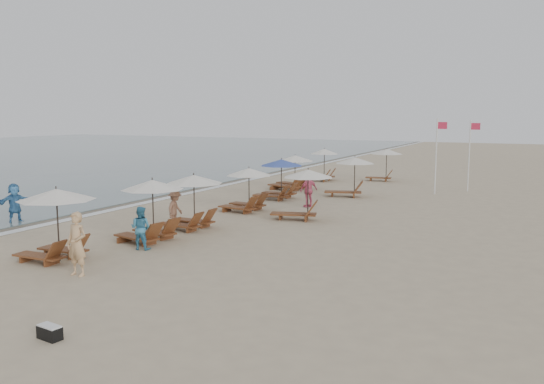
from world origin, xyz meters
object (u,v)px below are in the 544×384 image
at_px(beachgoer_mid_a, 141,228).
at_px(beachgoer_far_a, 309,190).
at_px(flag_pole_near, 437,152).
at_px(inland_station_1, 349,173).
at_px(inland_station_2, 384,160).
at_px(lounger_station_1, 149,209).
at_px(lounger_station_3, 245,189).
at_px(lounger_station_5, 291,173).
at_px(lounger_station_4, 278,178).
at_px(duffel_bag, 50,332).
at_px(inland_station_0, 302,189).
at_px(waterline_walker, 15,203).
at_px(lounger_station_6, 321,166).
at_px(lounger_station_2, 190,199).
at_px(beachgoer_mid_b, 175,209).
at_px(lounger_station_0, 54,219).
at_px(beachgoer_near, 77,244).

relative_size(beachgoer_mid_a, beachgoer_far_a, 0.87).
bearing_deg(flag_pole_near, inland_station_1, -143.24).
xyz_separation_m(inland_station_2, beachgoer_far_a, (-0.43, -12.65, -0.62)).
bearing_deg(lounger_station_1, beachgoer_mid_a, -64.71).
distance_m(lounger_station_3, lounger_station_5, 8.27).
height_order(lounger_station_1, lounger_station_5, lounger_station_1).
relative_size(lounger_station_1, lounger_station_4, 0.97).
bearing_deg(inland_station_1, flag_pole_near, 36.76).
distance_m(lounger_station_5, duffel_bag, 24.22).
relative_size(lounger_station_5, inland_station_0, 1.02).
bearing_deg(waterline_walker, lounger_station_5, 0.43).
bearing_deg(beachgoer_mid_a, lounger_station_3, -97.08).
bearing_deg(inland_station_2, flag_pole_near, -49.00).
distance_m(lounger_station_1, beachgoer_far_a, 9.97).
relative_size(duffel_bag, flag_pole_near, 0.13).
xyz_separation_m(lounger_station_3, beachgoer_far_a, (2.28, 2.45, -0.22)).
xyz_separation_m(lounger_station_6, inland_station_1, (4.20, -6.47, 0.26)).
height_order(lounger_station_5, inland_station_0, inland_station_0).
height_order(lounger_station_1, duffel_bag, lounger_station_1).
relative_size(lounger_station_2, beachgoer_mid_b, 1.61).
bearing_deg(flag_pole_near, lounger_station_6, 158.46).
xyz_separation_m(lounger_station_6, duffel_bag, (5.11, -28.78, -0.91)).
distance_m(lounger_station_0, duffel_bag, 6.89).
height_order(lounger_station_2, beachgoer_mid_a, lounger_station_2).
relative_size(lounger_station_1, beachgoer_mid_b, 1.64).
bearing_deg(beachgoer_mid_b, lounger_station_1, -175.67).
distance_m(lounger_station_4, beachgoer_near, 15.99).
xyz_separation_m(inland_station_1, waterline_walker, (-10.50, -13.67, -0.47)).
bearing_deg(duffel_bag, lounger_station_1, 115.33).
bearing_deg(beachgoer_near, lounger_station_4, 94.33).
height_order(lounger_station_1, beachgoer_near, lounger_station_1).
xyz_separation_m(lounger_station_0, beachgoer_far_a, (3.30, 13.19, -0.47)).
height_order(lounger_station_4, duffel_bag, lounger_station_4).
xyz_separation_m(inland_station_1, inland_station_2, (-0.24, 8.26, 0.16)).
height_order(lounger_station_2, lounger_station_3, lounger_station_2).
xyz_separation_m(lounger_station_2, inland_station_0, (3.24, 3.86, 0.11)).
distance_m(beachgoer_mid_a, waterline_walker, 8.19).
bearing_deg(inland_station_2, lounger_station_3, -100.19).
bearing_deg(inland_station_2, lounger_station_1, -97.04).
relative_size(beachgoer_near, beachgoer_far_a, 1.08).
relative_size(lounger_station_6, inland_station_2, 0.96).
bearing_deg(lounger_station_1, lounger_station_0, -105.50).
relative_size(inland_station_0, beachgoer_near, 1.48).
height_order(lounger_station_6, inland_station_2, lounger_station_6).
bearing_deg(lounger_station_0, lounger_station_5, 90.80).
bearing_deg(lounger_station_3, lounger_station_4, 93.74).
xyz_separation_m(lounger_station_0, lounger_station_5, (-0.26, 18.92, -0.34)).
bearing_deg(duffel_bag, lounger_station_6, 100.06).
bearing_deg(lounger_station_4, beachgoer_near, -85.77).
bearing_deg(inland_station_1, inland_station_2, 91.63).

